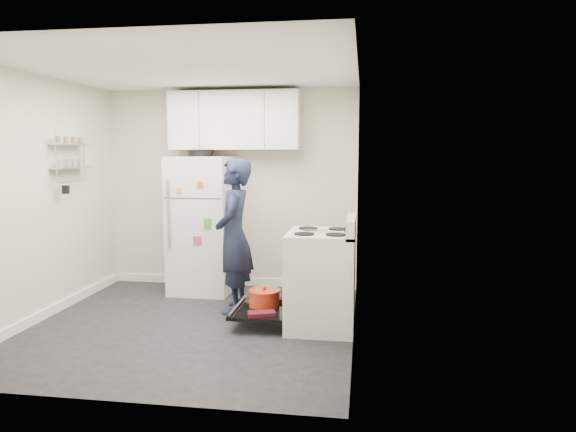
% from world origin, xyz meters
% --- Properties ---
extents(room, '(3.21, 3.21, 2.51)m').
position_xyz_m(room, '(-0.03, 0.03, 1.21)').
color(room, black).
rests_on(room, ground).
extents(electric_range, '(0.66, 0.76, 1.10)m').
position_xyz_m(electric_range, '(1.26, 0.15, 0.47)').
color(electric_range, silver).
rests_on(electric_range, ground).
extents(open_oven_door, '(0.55, 0.70, 0.24)m').
position_xyz_m(open_oven_door, '(0.68, 0.19, 0.20)').
color(open_oven_door, black).
rests_on(open_oven_door, ground).
extents(refrigerator, '(0.72, 0.74, 1.74)m').
position_xyz_m(refrigerator, '(-0.28, 1.25, 0.84)').
color(refrigerator, silver).
rests_on(refrigerator, ground).
extents(upper_cabinets, '(1.60, 0.33, 0.70)m').
position_xyz_m(upper_cabinets, '(0.10, 1.43, 2.10)').
color(upper_cabinets, silver).
rests_on(upper_cabinets, room).
extents(wall_shelf_rack, '(0.14, 0.60, 0.61)m').
position_xyz_m(wall_shelf_rack, '(-1.52, 0.49, 1.68)').
color(wall_shelf_rack, '#B2B2B7').
rests_on(wall_shelf_rack, room).
extents(person, '(0.43, 0.63, 1.65)m').
position_xyz_m(person, '(0.30, 0.54, 0.83)').
color(person, '#181E36').
rests_on(person, ground).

